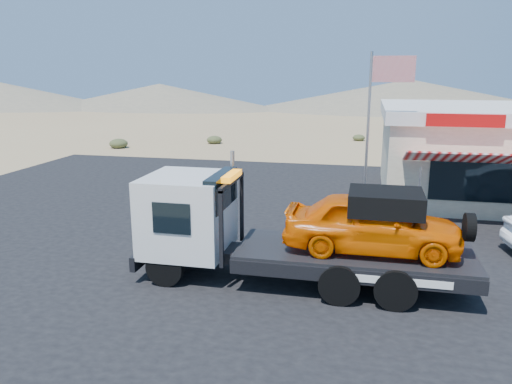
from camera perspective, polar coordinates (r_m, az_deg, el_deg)
ground at (r=15.64m, az=-5.65°, el=-6.44°), size 120.00×120.00×0.00m
asphalt_lot at (r=17.95m, az=3.43°, el=-3.68°), size 32.00×24.00×0.02m
tow_truck at (r=12.77m, az=4.29°, el=-3.93°), size 8.38×2.48×2.80m
jerky_store at (r=23.87m, az=26.61°, el=4.13°), size 10.40×9.97×3.90m
flagpole at (r=18.50m, az=13.46°, el=8.37°), size 1.55×0.10×6.00m
desert_scrub at (r=30.14m, az=-26.56°, el=2.61°), size 29.26×34.41×0.71m
distant_hills at (r=70.65m, az=0.74°, el=10.90°), size 126.00×48.00×4.20m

